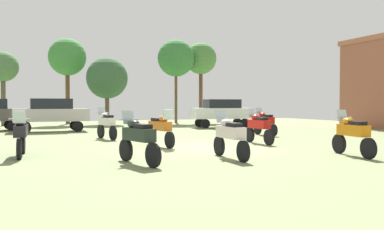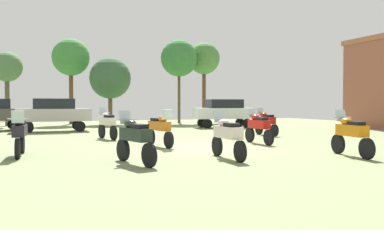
{
  "view_description": "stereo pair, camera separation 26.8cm",
  "coord_description": "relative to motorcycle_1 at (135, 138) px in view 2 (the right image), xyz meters",
  "views": [
    {
      "loc": [
        -6.31,
        -14.27,
        1.7
      ],
      "look_at": [
        0.25,
        2.07,
        1.22
      ],
      "focal_mm": 37.63,
      "sensor_mm": 36.0,
      "label": 1
    },
    {
      "loc": [
        -6.06,
        -14.37,
        1.7
      ],
      "look_at": [
        0.25,
        2.07,
        1.22
      ],
      "focal_mm": 37.63,
      "sensor_mm": 36.0,
      "label": 2
    }
  ],
  "objects": [
    {
      "name": "motorcycle_5",
      "position": [
        8.83,
        7.51,
        -0.01
      ],
      "size": [
        0.62,
        2.1,
        1.47
      ],
      "rotation": [
        0.0,
        0.0,
        0.03
      ],
      "color": "black",
      "rests_on": "ground"
    },
    {
      "name": "tree_2",
      "position": [
        9.19,
        22.7,
        4.97
      ],
      "size": [
        3.25,
        3.25,
        7.35
      ],
      "color": "brown",
      "rests_on": "ground"
    },
    {
      "name": "ground_plane",
      "position": [
        3.53,
        3.33,
        -0.74
      ],
      "size": [
        44.0,
        52.0,
        0.02
      ],
      "color": "#748056"
    },
    {
      "name": "motorcycle_3",
      "position": [
        -3.08,
        2.98,
        -0.0
      ],
      "size": [
        0.62,
        2.21,
        1.48
      ],
      "rotation": [
        0.0,
        0.0,
        3.09
      ],
      "color": "black",
      "rests_on": "ground"
    },
    {
      "name": "motorcycle_4",
      "position": [
        6.2,
        3.81,
        -0.0
      ],
      "size": [
        0.62,
        2.18,
        1.48
      ],
      "rotation": [
        0.0,
        0.0,
        0.01
      ],
      "color": "black",
      "rests_on": "ground"
    },
    {
      "name": "motorcycle_1",
      "position": [
        0.0,
        0.0,
        0.0
      ],
      "size": [
        0.78,
        2.15,
        1.49
      ],
      "rotation": [
        0.0,
        0.0,
        0.26
      ],
      "color": "black",
      "rests_on": "ground"
    },
    {
      "name": "tree_1",
      "position": [
        -4.72,
        22.76,
        3.7
      ],
      "size": [
        2.29,
        2.29,
        5.66
      ],
      "color": "#4E4C32",
      "rests_on": "ground"
    },
    {
      "name": "car_2",
      "position": [
        -1.63,
        14.79,
        0.44
      ],
      "size": [
        4.34,
        1.9,
        2.0
      ],
      "rotation": [
        0.0,
        0.0,
        1.59
      ],
      "color": "black",
      "rests_on": "ground"
    },
    {
      "name": "tree_3",
      "position": [
        3.11,
        22.68,
        3.07
      ],
      "size": [
        3.42,
        3.42,
        5.53
      ],
      "color": "brown",
      "rests_on": "ground"
    },
    {
      "name": "tree_6",
      "position": [
        0.09,
        24.11,
        4.8
      ],
      "size": [
        3.09,
        3.09,
        7.13
      ],
      "color": "brown",
      "rests_on": "ground"
    },
    {
      "name": "motorcycle_8",
      "position": [
        6.86,
        -0.86,
        -0.0
      ],
      "size": [
        0.64,
        2.14,
        1.49
      ],
      "rotation": [
        0.0,
        0.0,
        -0.13
      ],
      "color": "black",
      "rests_on": "ground"
    },
    {
      "name": "car_1",
      "position": [
        9.88,
        14.86,
        0.44
      ],
      "size": [
        4.48,
        2.29,
        2.0
      ],
      "rotation": [
        0.0,
        0.0,
        1.45
      ],
      "color": "black",
      "rests_on": "ground"
    },
    {
      "name": "motorcycle_2",
      "position": [
        2.9,
        0.05,
        -0.01
      ],
      "size": [
        0.62,
        2.26,
        1.47
      ],
      "rotation": [
        0.0,
        0.0,
        -0.01
      ],
      "color": "black",
      "rests_on": "ground"
    },
    {
      "name": "motorcycle_6",
      "position": [
        1.95,
        4.2,
        -0.0
      ],
      "size": [
        0.69,
        2.25,
        1.47
      ],
      "rotation": [
        0.0,
        0.0,
        3.31
      ],
      "color": "black",
      "rests_on": "ground"
    },
    {
      "name": "tree_7",
      "position": [
        11.88,
        23.39,
        5.08
      ],
      "size": [
        2.91,
        2.91,
        7.34
      ],
      "color": "brown",
      "rests_on": "ground"
    },
    {
      "name": "motorcycle_7",
      "position": [
        0.56,
        8.34,
        0.01
      ],
      "size": [
        0.73,
        2.12,
        1.51
      ],
      "rotation": [
        0.0,
        0.0,
        0.22
      ],
      "color": "black",
      "rests_on": "ground"
    }
  ]
}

